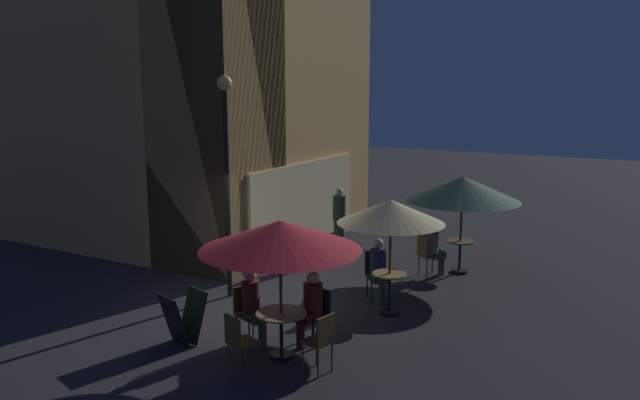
# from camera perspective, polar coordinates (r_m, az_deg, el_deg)

# --- Properties ---
(ground_plane) EXTENTS (60.00, 60.00, 0.00)m
(ground_plane) POSITION_cam_1_polar(r_m,az_deg,el_deg) (11.88, -5.97, -10.37)
(ground_plane) COLOR #27272A
(cafe_building) EXTENTS (6.99, 8.45, 9.17)m
(cafe_building) POSITION_cam_1_polar(r_m,az_deg,el_deg) (16.47, -11.72, 11.55)
(cafe_building) COLOR tan
(cafe_building) RESTS_ON ground
(street_lamp_near_corner) EXTENTS (0.29, 0.29, 4.40)m
(street_lamp_near_corner) POSITION_cam_1_polar(r_m,az_deg,el_deg) (12.26, -8.59, 4.21)
(street_lamp_near_corner) COLOR black
(street_lamp_near_corner) RESTS_ON ground
(menu_sandwich_board) EXTENTS (0.77, 0.72, 0.87)m
(menu_sandwich_board) POSITION_cam_1_polar(r_m,az_deg,el_deg) (10.65, -12.42, -10.52)
(menu_sandwich_board) COLOR black
(menu_sandwich_board) RESTS_ON ground
(cafe_table_0) EXTENTS (0.80, 0.80, 0.74)m
(cafe_table_0) POSITION_cam_1_polar(r_m,az_deg,el_deg) (9.90, -3.57, -11.24)
(cafe_table_0) COLOR black
(cafe_table_0) RESTS_ON ground
(cafe_table_1) EXTENTS (0.61, 0.61, 0.75)m
(cafe_table_1) POSITION_cam_1_polar(r_m,az_deg,el_deg) (14.51, 12.71, -4.62)
(cafe_table_1) COLOR black
(cafe_table_1) RESTS_ON ground
(cafe_table_2) EXTENTS (0.64, 0.64, 0.79)m
(cafe_table_2) POSITION_cam_1_polar(r_m,az_deg,el_deg) (11.73, 6.38, -7.87)
(cafe_table_2) COLOR black
(cafe_table_2) RESTS_ON ground
(patio_umbrella_0) EXTENTS (2.50, 2.50, 2.21)m
(patio_umbrella_0) POSITION_cam_1_polar(r_m,az_deg,el_deg) (9.47, -3.67, -3.27)
(patio_umbrella_0) COLOR black
(patio_umbrella_0) RESTS_ON ground
(patio_umbrella_1) EXTENTS (2.57, 2.57, 2.22)m
(patio_umbrella_1) POSITION_cam_1_polar(r_m,az_deg,el_deg) (14.21, 12.95, 1.00)
(patio_umbrella_1) COLOR black
(patio_umbrella_1) RESTS_ON ground
(patio_umbrella_2) EXTENTS (1.97, 1.97, 2.17)m
(patio_umbrella_2) POSITION_cam_1_polar(r_m,az_deg,el_deg) (11.37, 6.52, -1.11)
(patio_umbrella_2) COLOR black
(patio_umbrella_2) RESTS_ON ground
(cafe_chair_0) EXTENTS (0.46, 0.46, 0.92)m
(cafe_chair_0) POSITION_cam_1_polar(r_m,az_deg,el_deg) (9.36, 0.14, -12.52)
(cafe_chair_0) COLOR brown
(cafe_chair_0) RESTS_ON ground
(cafe_chair_1) EXTENTS (0.51, 0.51, 0.90)m
(cafe_chair_1) POSITION_cam_1_polar(r_m,az_deg,el_deg) (10.45, -0.31, -10.04)
(cafe_chair_1) COLOR black
(cafe_chair_1) RESTS_ON ground
(cafe_chair_2) EXTENTS (0.52, 0.52, 0.95)m
(cafe_chair_2) POSITION_cam_1_polar(r_m,az_deg,el_deg) (10.54, -6.68, -9.84)
(cafe_chair_2) COLOR #543D15
(cafe_chair_2) RESTS_ON ground
(cafe_chair_3) EXTENTS (0.50, 0.50, 0.89)m
(cafe_chair_3) POSITION_cam_1_polar(r_m,az_deg,el_deg) (9.49, -7.55, -12.46)
(cafe_chair_3) COLOR brown
(cafe_chair_3) RESTS_ON ground
(cafe_chair_4) EXTENTS (0.60, 0.60, 0.95)m
(cafe_chair_4) POSITION_cam_1_polar(r_m,az_deg,el_deg) (14.04, 9.74, -4.71)
(cafe_chair_4) COLOR brown
(cafe_chair_4) RESTS_ON ground
(cafe_chair_5) EXTENTS (0.61, 0.61, 0.97)m
(cafe_chair_5) POSITION_cam_1_polar(r_m,az_deg,el_deg) (12.53, 5.21, -6.42)
(cafe_chair_5) COLOR black
(cafe_chair_5) RESTS_ON ground
(patron_seated_0) EXTENTS (0.52, 0.39, 1.24)m
(patron_seated_0) POSITION_cam_1_polar(r_m,az_deg,el_deg) (10.30, -0.86, -9.49)
(patron_seated_0) COLOR #531616
(patron_seated_0) RESTS_ON ground
(patron_seated_1) EXTENTS (0.39, 0.51, 1.27)m
(patron_seated_1) POSITION_cam_1_polar(r_m,az_deg,el_deg) (10.38, -6.19, -9.33)
(patron_seated_1) COLOR #314E31
(patron_seated_1) RESTS_ON ground
(patron_seated_2) EXTENTS (0.53, 0.51, 1.21)m
(patron_seated_2) POSITION_cam_1_polar(r_m,az_deg,el_deg) (14.08, 10.28, -4.17)
(patron_seated_2) COLOR #2C3F2A
(patron_seated_2) RESTS_ON ground
(patron_seated_3) EXTENTS (0.51, 0.49, 1.25)m
(patron_seated_3) POSITION_cam_1_polar(r_m,az_deg,el_deg) (12.36, 5.41, -6.08)
(patron_seated_3) COLOR #2A453C
(patron_seated_3) RESTS_ON ground
(patron_standing_4) EXTENTS (0.32, 0.32, 1.75)m
(patron_standing_4) POSITION_cam_1_polar(r_m,az_deg,el_deg) (15.28, 1.77, -2.09)
(patron_standing_4) COLOR #344A30
(patron_standing_4) RESTS_ON ground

